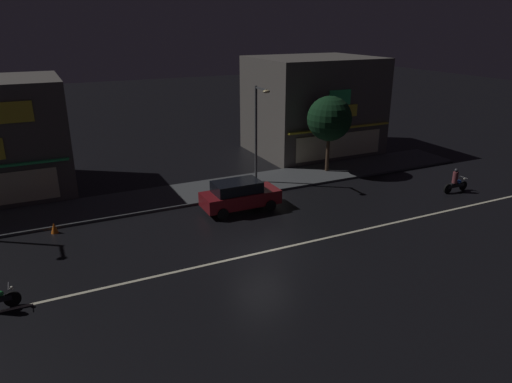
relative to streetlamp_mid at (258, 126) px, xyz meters
The scene contains 9 objects.
ground_plane 10.24m from the streetlamp_mid, 114.80° to the right, with size 140.00×140.00×0.00m, color black.
lane_divider_stripe 10.24m from the streetlamp_mid, 114.80° to the right, with size 36.82×0.16×0.01m, color beige.
sidewalk_far 5.47m from the streetlamp_mid, behind, with size 38.76×3.72×0.14m, color #424447.
storefront_left_block 9.59m from the streetlamp_mid, 37.14° to the left, with size 9.18×7.80×7.37m.
streetlamp_mid is the anchor object (origin of this frame).
street_tree 5.45m from the streetlamp_mid, ahead, with size 3.01×3.01×5.16m.
parked_car_near_kerb 5.30m from the streetlamp_mid, 129.21° to the right, with size 4.30×1.98×1.67m.
motorcycle_lead 12.63m from the streetlamp_mid, 32.32° to the right, with size 1.90×0.60×1.52m.
traffic_cone 13.02m from the streetlamp_mid, 169.69° to the right, with size 0.36×0.36×0.55m, color orange.
Camera 1 is at (-8.58, -17.14, 9.91)m, focal length 33.00 mm.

